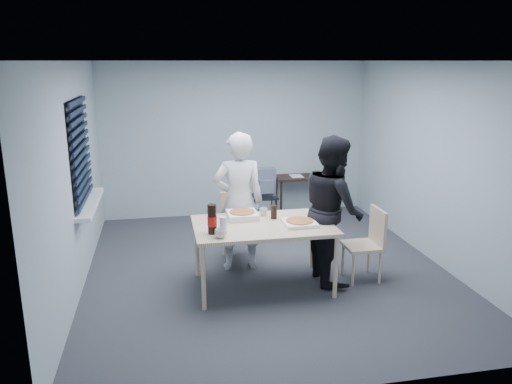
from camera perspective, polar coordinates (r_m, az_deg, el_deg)
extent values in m
plane|color=#2F2F34|center=(6.51, 1.22, -8.77)|extent=(5.00, 5.00, 0.00)
plane|color=white|center=(5.97, 1.36, 14.76)|extent=(5.00, 5.00, 0.00)
plane|color=#A2B1B4|center=(8.53, -2.31, 5.98)|extent=(4.50, 0.00, 4.50)
plane|color=#A2B1B4|center=(3.80, 9.38, -5.45)|extent=(4.50, 0.00, 4.50)
plane|color=#A2B1B4|center=(6.05, -20.02, 1.46)|extent=(0.00, 5.00, 5.00)
plane|color=#A2B1B4|center=(6.94, 19.79, 3.09)|extent=(0.00, 5.00, 5.00)
plane|color=black|center=(6.39, -19.56, 4.46)|extent=(0.00, 1.30, 1.30)
cube|color=black|center=(6.39, -19.29, 4.47)|extent=(0.04, 1.30, 1.25)
cube|color=silver|center=(6.52, -18.41, -1.25)|extent=(0.18, 1.42, 0.05)
cube|color=beige|center=(5.77, 0.81, -3.88)|extent=(1.60, 1.01, 0.04)
cylinder|color=beige|center=(5.40, -6.02, -9.74)|extent=(0.05, 0.05, 0.73)
cylinder|color=beige|center=(6.22, -6.77, -6.38)|extent=(0.05, 0.05, 0.73)
cylinder|color=beige|center=(5.70, 9.10, -8.49)|extent=(0.05, 0.05, 0.73)
cylinder|color=beige|center=(6.48, 6.42, -5.48)|extent=(0.05, 0.05, 0.73)
cube|color=beige|center=(6.70, -2.03, -4.15)|extent=(0.42, 0.42, 0.04)
cube|color=beige|center=(6.80, -2.30, -1.73)|extent=(0.42, 0.04, 0.44)
cylinder|color=beige|center=(6.59, -3.25, -6.56)|extent=(0.03, 0.03, 0.41)
cylinder|color=beige|center=(6.91, -3.64, -5.55)|extent=(0.03, 0.03, 0.41)
cylinder|color=beige|center=(6.64, -0.32, -6.37)|extent=(0.03, 0.03, 0.41)
cylinder|color=beige|center=(6.96, -0.85, -5.38)|extent=(0.03, 0.03, 0.41)
cube|color=beige|center=(6.20, 12.03, -6.06)|extent=(0.42, 0.42, 0.04)
cube|color=beige|center=(6.20, 13.77, -3.82)|extent=(0.04, 0.42, 0.44)
cylinder|color=beige|center=(6.08, 11.04, -8.73)|extent=(0.03, 0.03, 0.41)
cylinder|color=beige|center=(6.37, 9.90, -7.56)|extent=(0.03, 0.03, 0.41)
cylinder|color=beige|center=(6.21, 13.99, -8.39)|extent=(0.03, 0.03, 0.41)
cylinder|color=beige|center=(6.49, 12.73, -7.27)|extent=(0.03, 0.03, 0.41)
imported|color=silver|center=(6.27, -1.99, -1.12)|extent=(0.65, 0.42, 1.77)
imported|color=black|center=(6.03, 8.77, -1.94)|extent=(0.47, 0.86, 1.77)
cube|color=black|center=(8.69, 5.59, 1.71)|extent=(1.00, 0.45, 0.04)
cylinder|color=black|center=(8.49, 2.89, -0.90)|extent=(0.04, 0.04, 0.62)
cylinder|color=black|center=(8.83, 2.32, -0.27)|extent=(0.04, 0.04, 0.62)
cylinder|color=black|center=(8.75, 8.78, -0.57)|extent=(0.04, 0.04, 0.62)
cylinder|color=black|center=(9.08, 8.01, 0.02)|extent=(0.04, 0.04, 0.62)
cube|color=black|center=(8.00, 1.04, -0.52)|extent=(0.37, 0.37, 0.04)
cylinder|color=black|center=(7.91, 0.23, -2.64)|extent=(0.04, 0.04, 0.47)
cylinder|color=black|center=(8.18, -0.17, -2.04)|extent=(0.04, 0.04, 0.47)
cylinder|color=black|center=(7.97, 2.27, -2.52)|extent=(0.04, 0.04, 0.47)
cylinder|color=black|center=(8.23, 1.81, -1.93)|extent=(0.04, 0.04, 0.47)
cube|color=slate|center=(7.94, 1.05, 1.17)|extent=(0.32, 0.17, 0.44)
cube|color=slate|center=(7.84, 1.22, 0.60)|extent=(0.23, 0.06, 0.21)
cube|color=white|center=(5.96, -1.58, -2.85)|extent=(0.35, 0.35, 0.04)
cube|color=white|center=(5.95, -1.58, -2.50)|extent=(0.35, 0.35, 0.04)
cylinder|color=#CC7F38|center=(5.94, -1.58, -2.27)|extent=(0.30, 0.30, 0.01)
cube|color=white|center=(5.76, 4.99, -3.52)|extent=(0.37, 0.37, 0.04)
cylinder|color=#CC7F38|center=(5.76, 5.00, -3.27)|extent=(0.31, 0.31, 0.01)
imported|color=silver|center=(5.32, -4.09, -4.75)|extent=(0.17, 0.17, 0.10)
imported|color=silver|center=(6.06, 0.88, -2.28)|extent=(0.10, 0.10, 0.09)
cylinder|color=black|center=(5.93, 2.06, -2.29)|extent=(0.09, 0.09, 0.17)
cylinder|color=black|center=(5.42, -5.04, -3.10)|extent=(0.10, 0.10, 0.33)
cylinder|color=red|center=(5.43, -5.03, -3.32)|extent=(0.10, 0.10, 0.11)
cylinder|color=silver|center=(5.44, -3.76, -3.80)|extent=(0.09, 0.09, 0.19)
torus|color=red|center=(5.57, 4.52, -4.38)|extent=(0.06, 0.06, 0.00)
cube|color=white|center=(8.65, 4.63, 1.84)|extent=(0.26, 0.32, 0.00)
cube|color=black|center=(8.77, 6.92, 2.13)|extent=(0.14, 0.10, 0.06)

